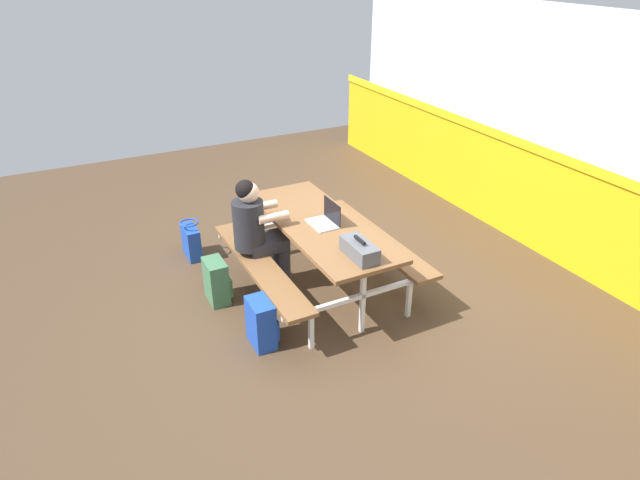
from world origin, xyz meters
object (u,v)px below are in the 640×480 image
Objects in this scene: tote_bag_bright at (191,241)px; laptop_silver at (326,219)px; backpack_dark at (217,281)px; satchel_spare at (262,323)px; toolbox_grey at (360,250)px; picnic_table_main at (320,238)px; student_nearer at (257,227)px.

laptop_silver is at bearing 38.98° from tote_bag_bright.
backpack_dark is 0.84m from satchel_spare.
satchel_spare is at bearing -100.97° from toolbox_grey.
satchel_spare reaches higher than tote_bag_bright.
laptop_silver is 0.73× the size of satchel_spare.
backpack_dark is 0.98m from tote_bag_bright.
toolbox_grey is at bearing 79.03° from satchel_spare.
toolbox_grey is (0.74, 0.00, 0.23)m from picnic_table_main.
toolbox_grey is 2.29m from tote_bag_bright.
backpack_dark is at bearing -105.92° from laptop_silver.
picnic_table_main is 1.09m from backpack_dark.
toolbox_grey is at bearing 29.60° from student_nearer.
backpack_dark is at bearing -134.68° from toolbox_grey.
student_nearer is 2.81× the size of tote_bag_bright.
picnic_table_main is 4.67× the size of tote_bag_bright.
laptop_silver is 1.22m from backpack_dark.
picnic_table_main is at bearing -141.16° from laptop_silver.
picnic_table_main is 6.25× the size of laptop_silver.
student_nearer reaches higher than backpack_dark.
student_nearer is (-0.25, -0.56, 0.13)m from picnic_table_main.
satchel_spare is (0.58, -0.86, -0.36)m from picnic_table_main.
picnic_table_main is 4.56× the size of backpack_dark.
laptop_silver reaches higher than backpack_dark.
laptop_silver is 0.70m from toolbox_grey.
student_nearer is at bearing -113.99° from picnic_table_main.
tote_bag_bright is (-1.27, -1.03, -0.59)m from laptop_silver.
picnic_table_main is at bearing 123.90° from satchel_spare.
picnic_table_main is 1.62m from tote_bag_bright.
student_nearer reaches higher than tote_bag_bright.
picnic_table_main is at bearing 66.01° from student_nearer.
student_nearer is 2.74× the size of satchel_spare.
toolbox_grey reaches higher than tote_bag_bright.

